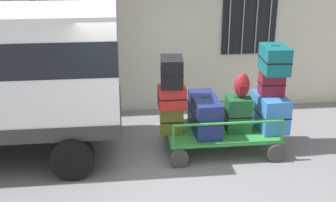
{
  "coord_description": "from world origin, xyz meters",
  "views": [
    {
      "loc": [
        -0.63,
        -6.7,
        3.57
      ],
      "look_at": [
        0.17,
        0.31,
        0.98
      ],
      "focal_mm": 46.12,
      "sensor_mm": 36.0,
      "label": 1
    }
  ],
  "objects_px": {
    "luggage_cart": "(221,133)",
    "suitcase_midleft_bottom": "(205,114)",
    "backpack": "(242,86)",
    "suitcase_left_bottom": "(172,120)",
    "suitcase_midright_top": "(275,59)",
    "suitcase_left_middle": "(172,97)",
    "suitcase_midright_middle": "(272,83)",
    "suitcase_midright_bottom": "(270,112)",
    "suitcase_center_bottom": "(238,114)",
    "suitcase_left_top": "(172,72)"
  },
  "relations": [
    {
      "from": "suitcase_left_bottom",
      "to": "backpack",
      "type": "height_order",
      "value": "backpack"
    },
    {
      "from": "suitcase_left_bottom",
      "to": "suitcase_midleft_bottom",
      "type": "relative_size",
      "value": 0.48
    },
    {
      "from": "luggage_cart",
      "to": "suitcase_center_bottom",
      "type": "xyz_separation_m",
      "value": [
        0.3,
        -0.02,
        0.37
      ]
    },
    {
      "from": "luggage_cart",
      "to": "suitcase_left_middle",
      "type": "bearing_deg",
      "value": -178.23
    },
    {
      "from": "luggage_cart",
      "to": "suitcase_left_middle",
      "type": "distance_m",
      "value": 1.17
    },
    {
      "from": "suitcase_midright_bottom",
      "to": "suitcase_midright_middle",
      "type": "relative_size",
      "value": 1.85
    },
    {
      "from": "suitcase_left_top",
      "to": "backpack",
      "type": "distance_m",
      "value": 1.27
    },
    {
      "from": "luggage_cart",
      "to": "backpack",
      "type": "relative_size",
      "value": 4.61
    },
    {
      "from": "luggage_cart",
      "to": "suitcase_left_top",
      "type": "height_order",
      "value": "suitcase_left_top"
    },
    {
      "from": "suitcase_left_bottom",
      "to": "suitcase_left_top",
      "type": "distance_m",
      "value": 0.88
    },
    {
      "from": "suitcase_midleft_bottom",
      "to": "suitcase_midright_middle",
      "type": "distance_m",
      "value": 1.31
    },
    {
      "from": "suitcase_left_bottom",
      "to": "suitcase_midright_middle",
      "type": "height_order",
      "value": "suitcase_midright_middle"
    },
    {
      "from": "suitcase_left_bottom",
      "to": "suitcase_left_middle",
      "type": "bearing_deg",
      "value": -90.0
    },
    {
      "from": "suitcase_left_top",
      "to": "suitcase_midright_top",
      "type": "relative_size",
      "value": 0.88
    },
    {
      "from": "suitcase_midleft_bottom",
      "to": "suitcase_midright_middle",
      "type": "bearing_deg",
      "value": 0.66
    },
    {
      "from": "luggage_cart",
      "to": "suitcase_midleft_bottom",
      "type": "height_order",
      "value": "suitcase_midleft_bottom"
    },
    {
      "from": "suitcase_left_bottom",
      "to": "backpack",
      "type": "xyz_separation_m",
      "value": [
        1.24,
        -0.04,
        0.61
      ]
    },
    {
      "from": "suitcase_midleft_bottom",
      "to": "suitcase_midright_middle",
      "type": "height_order",
      "value": "suitcase_midright_middle"
    },
    {
      "from": "suitcase_midright_middle",
      "to": "backpack",
      "type": "distance_m",
      "value": 0.57
    },
    {
      "from": "suitcase_center_bottom",
      "to": "suitcase_midright_top",
      "type": "height_order",
      "value": "suitcase_midright_top"
    },
    {
      "from": "luggage_cart",
      "to": "backpack",
      "type": "xyz_separation_m",
      "value": [
        0.33,
        -0.04,
        0.91
      ]
    },
    {
      "from": "suitcase_midleft_bottom",
      "to": "suitcase_left_top",
      "type": "bearing_deg",
      "value": -179.25
    },
    {
      "from": "suitcase_center_bottom",
      "to": "suitcase_midright_middle",
      "type": "bearing_deg",
      "value": 5.64
    },
    {
      "from": "suitcase_midright_bottom",
      "to": "suitcase_midright_top",
      "type": "relative_size",
      "value": 1.18
    },
    {
      "from": "suitcase_center_bottom",
      "to": "backpack",
      "type": "height_order",
      "value": "backpack"
    },
    {
      "from": "suitcase_midright_middle",
      "to": "backpack",
      "type": "height_order",
      "value": "backpack"
    },
    {
      "from": "luggage_cart",
      "to": "backpack",
      "type": "distance_m",
      "value": 0.97
    },
    {
      "from": "luggage_cart",
      "to": "suitcase_midright_top",
      "type": "xyz_separation_m",
      "value": [
        0.9,
        -0.0,
        1.36
      ]
    },
    {
      "from": "suitcase_left_top",
      "to": "suitcase_midright_middle",
      "type": "distance_m",
      "value": 1.82
    },
    {
      "from": "suitcase_center_bottom",
      "to": "suitcase_midright_bottom",
      "type": "xyz_separation_m",
      "value": [
        0.6,
        0.03,
        -0.0
      ]
    },
    {
      "from": "suitcase_left_bottom",
      "to": "luggage_cart",
      "type": "bearing_deg",
      "value": -0.13
    },
    {
      "from": "luggage_cart",
      "to": "suitcase_left_bottom",
      "type": "xyz_separation_m",
      "value": [
        -0.9,
        0.0,
        0.3
      ]
    },
    {
      "from": "suitcase_midright_middle",
      "to": "backpack",
      "type": "xyz_separation_m",
      "value": [
        -0.57,
        -0.08,
        0.01
      ]
    },
    {
      "from": "luggage_cart",
      "to": "suitcase_midright_bottom",
      "type": "bearing_deg",
      "value": 0.39
    },
    {
      "from": "suitcase_center_bottom",
      "to": "backpack",
      "type": "distance_m",
      "value": 0.54
    },
    {
      "from": "luggage_cart",
      "to": "suitcase_left_middle",
      "type": "xyz_separation_m",
      "value": [
        -0.9,
        -0.03,
        0.74
      ]
    },
    {
      "from": "suitcase_midright_middle",
      "to": "suitcase_midright_top",
      "type": "bearing_deg",
      "value": -90.0
    },
    {
      "from": "suitcase_left_middle",
      "to": "backpack",
      "type": "relative_size",
      "value": 1.1
    },
    {
      "from": "suitcase_left_middle",
      "to": "suitcase_midright_middle",
      "type": "bearing_deg",
      "value": 2.13
    },
    {
      "from": "suitcase_left_bottom",
      "to": "backpack",
      "type": "relative_size",
      "value": 1.12
    },
    {
      "from": "suitcase_midright_middle",
      "to": "suitcase_midright_top",
      "type": "distance_m",
      "value": 0.45
    },
    {
      "from": "suitcase_left_middle",
      "to": "suitcase_left_top",
      "type": "bearing_deg",
      "value": 90.0
    },
    {
      "from": "luggage_cart",
      "to": "suitcase_midright_middle",
      "type": "xyz_separation_m",
      "value": [
        0.9,
        0.04,
        0.9
      ]
    },
    {
      "from": "suitcase_midleft_bottom",
      "to": "suitcase_left_bottom",
      "type": "bearing_deg",
      "value": -177.77
    },
    {
      "from": "suitcase_midright_top",
      "to": "suitcase_midright_bottom",
      "type": "bearing_deg",
      "value": 90.0
    },
    {
      "from": "suitcase_left_bottom",
      "to": "suitcase_midright_middle",
      "type": "distance_m",
      "value": 1.9
    },
    {
      "from": "suitcase_left_bottom",
      "to": "suitcase_midright_top",
      "type": "bearing_deg",
      "value": -0.08
    },
    {
      "from": "suitcase_midleft_bottom",
      "to": "suitcase_midright_top",
      "type": "bearing_deg",
      "value": -1.24
    },
    {
      "from": "suitcase_left_bottom",
      "to": "suitcase_midright_bottom",
      "type": "distance_m",
      "value": 1.8
    },
    {
      "from": "suitcase_left_middle",
      "to": "suitcase_midright_top",
      "type": "relative_size",
      "value": 0.69
    }
  ]
}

